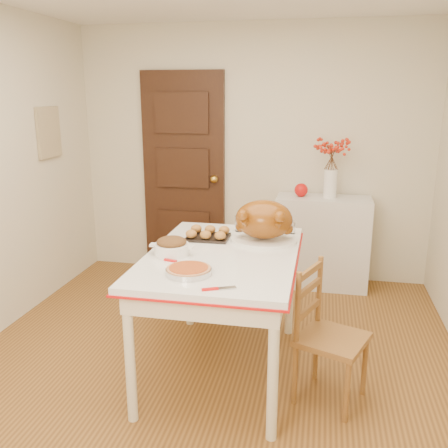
% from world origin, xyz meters
% --- Properties ---
extents(floor, '(3.50, 4.00, 0.00)m').
position_xyz_m(floor, '(0.00, 0.00, 0.00)').
color(floor, brown).
rests_on(floor, ground).
extents(wall_back, '(3.50, 0.00, 2.50)m').
position_xyz_m(wall_back, '(0.00, 2.00, 1.25)').
color(wall_back, beige).
rests_on(wall_back, ground).
extents(door_back, '(0.85, 0.06, 2.06)m').
position_xyz_m(door_back, '(-0.70, 1.97, 1.03)').
color(door_back, black).
rests_on(door_back, ground).
extents(photo_board, '(0.03, 0.35, 0.45)m').
position_xyz_m(photo_board, '(-1.73, 1.20, 1.50)').
color(photo_board, '#C4B781').
rests_on(photo_board, ground).
extents(sideboard, '(0.88, 0.39, 0.88)m').
position_xyz_m(sideboard, '(0.73, 1.78, 0.44)').
color(sideboard, silver).
rests_on(sideboard, floor).
extents(kitchen_table, '(0.97, 1.41, 0.85)m').
position_xyz_m(kitchen_table, '(0.10, 0.08, 0.42)').
color(kitchen_table, silver).
rests_on(kitchen_table, floor).
extents(chair_oak, '(0.49, 0.49, 0.86)m').
position_xyz_m(chair_oak, '(0.81, -0.11, 0.43)').
color(chair_oak, brown).
rests_on(chair_oak, floor).
extents(berry_vase, '(0.29, 0.29, 0.56)m').
position_xyz_m(berry_vase, '(0.78, 1.78, 1.16)').
color(berry_vase, white).
rests_on(berry_vase, sideboard).
extents(apple, '(0.13, 0.13, 0.13)m').
position_xyz_m(apple, '(0.51, 1.78, 0.95)').
color(apple, red).
rests_on(apple, sideboard).
extents(turkey_platter, '(0.54, 0.48, 0.29)m').
position_xyz_m(turkey_platter, '(0.33, 0.37, 0.99)').
color(turkey_platter, brown).
rests_on(turkey_platter, kitchen_table).
extents(pumpkin_pie, '(0.34, 0.34, 0.05)m').
position_xyz_m(pumpkin_pie, '(-0.01, -0.33, 0.88)').
color(pumpkin_pie, '#A8461A').
rests_on(pumpkin_pie, kitchen_table).
extents(stuffing_dish, '(0.31, 0.26, 0.11)m').
position_xyz_m(stuffing_dish, '(-0.21, -0.01, 0.90)').
color(stuffing_dish, brown).
rests_on(stuffing_dish, kitchen_table).
extents(rolls_tray, '(0.30, 0.24, 0.08)m').
position_xyz_m(rolls_tray, '(-0.07, 0.37, 0.89)').
color(rolls_tray, '#A36E2B').
rests_on(rolls_tray, kitchen_table).
extents(pie_server, '(0.19, 0.13, 0.01)m').
position_xyz_m(pie_server, '(0.20, -0.51, 0.85)').
color(pie_server, silver).
rests_on(pie_server, kitchen_table).
extents(carving_knife, '(0.24, 0.11, 0.01)m').
position_xyz_m(carving_knife, '(-0.11, -0.16, 0.85)').
color(carving_knife, silver).
rests_on(carving_knife, kitchen_table).
extents(drinking_glass, '(0.08, 0.08, 0.11)m').
position_xyz_m(drinking_glass, '(0.12, 0.61, 0.90)').
color(drinking_glass, white).
rests_on(drinking_glass, kitchen_table).
extents(shaker_pair, '(0.10, 0.06, 0.09)m').
position_xyz_m(shaker_pair, '(0.48, 0.62, 0.89)').
color(shaker_pair, white).
rests_on(shaker_pair, kitchen_table).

